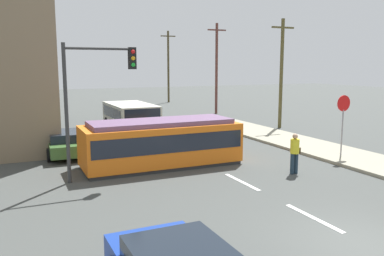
{
  "coord_description": "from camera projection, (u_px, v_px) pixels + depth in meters",
  "views": [
    {
      "loc": [
        -7.86,
        -6.72,
        4.43
      ],
      "look_at": [
        -0.45,
        9.6,
        1.6
      ],
      "focal_mm": 37.57,
      "sensor_mm": 36.0,
      "label": 1
    }
  ],
  "objects": [
    {
      "name": "stop_sign",
      "position": [
        343.0,
        113.0,
        18.94
      ],
      "size": [
        0.76,
        0.07,
        2.88
      ],
      "color": "gray",
      "rests_on": "sidewalk_curb_right"
    },
    {
      "name": "streetcar_tram",
      "position": [
        161.0,
        142.0,
        17.67
      ],
      "size": [
        6.88,
        2.57,
        2.05
      ],
      "color": "orange",
      "rests_on": "ground"
    },
    {
      "name": "utility_pole_far",
      "position": [
        217.0,
        67.0,
        36.19
      ],
      "size": [
        1.8,
        0.24,
        8.09
      ],
      "color": "brown",
      "rests_on": "ground"
    },
    {
      "name": "traffic_light_mast",
      "position": [
        94.0,
        86.0,
        15.11
      ],
      "size": [
        2.76,
        0.33,
        5.23
      ],
      "color": "#333333",
      "rests_on": "ground"
    },
    {
      "name": "city_bus",
      "position": [
        131.0,
        116.0,
        26.32
      ],
      "size": [
        2.61,
        5.15,
        1.91
      ],
      "color": "beige",
      "rests_on": "ground"
    },
    {
      "name": "pedestrian_crossing",
      "position": [
        295.0,
        151.0,
        16.38
      ],
      "size": [
        0.5,
        0.36,
        1.67
      ],
      "color": "#1F3241",
      "rests_on": "ground"
    },
    {
      "name": "sidewalk_curb_right",
      "position": [
        371.0,
        163.0,
        18.1
      ],
      "size": [
        3.2,
        36.0,
        0.14
      ],
      "primitive_type": "cube",
      "color": "gray",
      "rests_on": "ground"
    },
    {
      "name": "ground_plane",
      "position": [
        197.0,
        160.0,
        18.94
      ],
      "size": [
        120.0,
        120.0,
        0.0
      ],
      "primitive_type": "plane",
      "color": "#434744"
    },
    {
      "name": "lane_stripe_4",
      "position": [
        130.0,
        126.0,
        29.42
      ],
      "size": [
        0.16,
        2.4,
        0.01
      ],
      "primitive_type": "cube",
      "color": "silver",
      "rests_on": "ground"
    },
    {
      "name": "lane_stripe_3",
      "position": [
        157.0,
        140.0,
        24.02
      ],
      "size": [
        0.16,
        2.4,
        0.01
      ],
      "primitive_type": "cube",
      "color": "silver",
      "rests_on": "ground"
    },
    {
      "name": "lane_stripe_1",
      "position": [
        313.0,
        218.0,
        11.74
      ],
      "size": [
        0.16,
        2.4,
        0.01
      ],
      "primitive_type": "cube",
      "color": "silver",
      "rests_on": "ground"
    },
    {
      "name": "utility_pole_distant",
      "position": [
        168.0,
        65.0,
        47.3
      ],
      "size": [
        1.8,
        0.24,
        8.34
      ],
      "color": "#4A4127",
      "rests_on": "ground"
    },
    {
      "name": "lane_stripe_2",
      "position": [
        242.0,
        182.0,
        15.34
      ],
      "size": [
        0.16,
        2.4,
        0.01
      ],
      "primitive_type": "cube",
      "color": "silver",
      "rests_on": "ground"
    },
    {
      "name": "utility_pole_mid",
      "position": [
        281.0,
        72.0,
        27.98
      ],
      "size": [
        1.8,
        0.24,
        7.56
      ],
      "color": "brown",
      "rests_on": "ground"
    },
    {
      "name": "parked_sedan_mid",
      "position": [
        67.0,
        142.0,
        19.88
      ],
      "size": [
        2.15,
        4.22,
        1.19
      ],
      "color": "#3D662E",
      "rests_on": "ground"
    }
  ]
}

